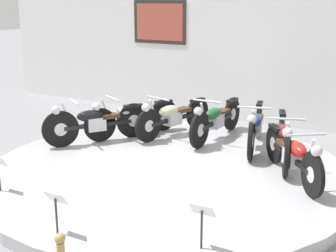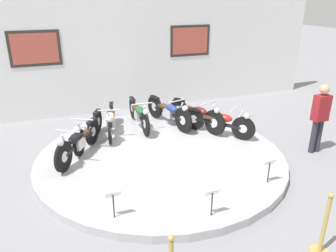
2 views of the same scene
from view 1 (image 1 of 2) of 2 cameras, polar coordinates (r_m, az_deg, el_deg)
ground_plane at (r=7.23m, az=0.04°, el=-6.25°), size 60.00×60.00×0.00m
display_platform at (r=7.20m, az=0.04°, el=-5.64°), size 5.56×5.56×0.16m
back_wall at (r=10.28m, az=11.05°, el=10.98°), size 14.00×0.22×3.86m
motorcycle_black at (r=8.38m, az=-8.79°, el=0.56°), size 1.15×1.69×0.80m
motorcycle_silver at (r=8.70m, az=-4.53°, el=1.16°), size 0.93×1.78×0.78m
motorcycle_cream at (r=8.74m, az=0.56°, el=1.25°), size 0.63×1.91×0.78m
motorcycle_green at (r=8.53m, az=5.84°, el=0.92°), size 0.54×1.99×0.80m
motorcycle_blue at (r=8.10m, az=10.60°, el=0.06°), size 0.65×1.98×0.81m
motorcycle_maroon at (r=7.50m, az=13.94°, el=-1.38°), size 0.76×1.92×0.81m
motorcycle_red at (r=6.83m, az=15.02°, el=-3.32°), size 1.25×1.57×0.78m
info_placard_front_centre at (r=5.22m, az=-13.55°, el=-9.13°), size 0.26×0.11×0.51m
info_placard_front_right at (r=4.82m, az=4.15°, el=-10.85°), size 0.26×0.11×0.51m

